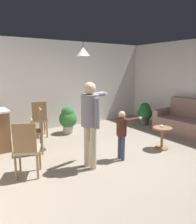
# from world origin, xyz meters

# --- Properties ---
(ground) EXTENTS (7.68, 7.68, 0.00)m
(ground) POSITION_xyz_m (0.00, 0.00, 0.00)
(ground) COLOR gray
(wall_back) EXTENTS (6.40, 0.10, 2.70)m
(wall_back) POSITION_xyz_m (0.00, 3.20, 1.35)
(wall_back) COLOR silver
(wall_back) RESTS_ON ground
(couch_floral) EXTENTS (1.00, 1.86, 1.00)m
(couch_floral) POSITION_xyz_m (2.69, 0.39, 0.33)
(couch_floral) COLOR #8C6B60
(couch_floral) RESTS_ON ground
(side_table_by_couch) EXTENTS (0.44, 0.44, 0.52)m
(side_table_by_couch) POSITION_xyz_m (1.15, 0.02, 0.33)
(side_table_by_couch) COLOR olive
(side_table_by_couch) RESTS_ON ground
(person_adult) EXTENTS (0.77, 0.56, 1.64)m
(person_adult) POSITION_xyz_m (-0.77, 0.11, 1.02)
(person_adult) COLOR tan
(person_adult) RESTS_ON ground
(person_child) EXTENTS (0.55, 0.30, 1.03)m
(person_child) POSITION_xyz_m (-0.04, 0.07, 0.64)
(person_child) COLOR #384260
(person_child) RESTS_ON ground
(dining_chair_by_counter) EXTENTS (0.49, 0.49, 1.00)m
(dining_chair_by_counter) POSITION_xyz_m (-0.95, 2.49, 0.55)
(dining_chair_by_counter) COLOR olive
(dining_chair_by_counter) RESTS_ON ground
(dining_chair_near_wall) EXTENTS (0.51, 0.51, 1.00)m
(dining_chair_near_wall) POSITION_xyz_m (-1.38, 1.45, 0.55)
(dining_chair_near_wall) COLOR olive
(dining_chair_near_wall) RESTS_ON ground
(dining_chair_centre_back) EXTENTS (0.56, 0.56, 1.00)m
(dining_chair_centre_back) POSITION_xyz_m (-1.89, 0.39, 0.55)
(dining_chair_centre_back) COLOR olive
(dining_chair_centre_back) RESTS_ON ground
(potted_plant_corner) EXTENTS (0.49, 0.49, 0.75)m
(potted_plant_corner) POSITION_xyz_m (2.44, 1.86, 0.41)
(potted_plant_corner) COLOR #4C4742
(potted_plant_corner) RESTS_ON ground
(potted_plant_by_wall) EXTENTS (0.52, 0.52, 0.79)m
(potted_plant_by_wall) POSITION_xyz_m (-0.12, 2.41, 0.44)
(potted_plant_by_wall) COLOR #B7B2AD
(potted_plant_by_wall) RESTS_ON ground
(spare_remote_on_table) EXTENTS (0.09, 0.13, 0.04)m
(spare_remote_on_table) POSITION_xyz_m (1.18, 0.07, 0.54)
(spare_remote_on_table) COLOR white
(spare_remote_on_table) RESTS_ON side_table_by_couch
(ceiling_light_pendant) EXTENTS (0.32, 0.32, 0.55)m
(ceiling_light_pendant) POSITION_xyz_m (-0.21, 1.32, 2.25)
(ceiling_light_pendant) COLOR silver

